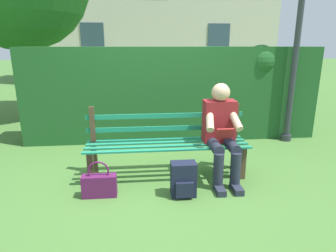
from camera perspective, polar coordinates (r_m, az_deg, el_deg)
The scene contains 7 objects.
ground at distance 3.73m, azimuth -0.16°, elevation -9.76°, with size 60.00×60.00×0.00m, color #477533.
park_bench at distance 3.62m, azimuth -0.25°, elevation -3.25°, with size 1.98×0.47×0.87m.
person_seated at distance 3.53m, azimuth 10.42°, elevation -0.82°, with size 0.44×0.73×1.16m.
hedge_backdrop at distance 5.06m, azimuth 1.18°, elevation 6.71°, with size 4.95×0.66×1.60m.
building_facade at distance 13.84m, azimuth -2.69°, elevation 22.56°, with size 10.17×3.10×6.52m.
backpack at distance 3.21m, azimuth 3.04°, elevation -10.46°, with size 0.27×0.24×0.38m.
handbag at distance 3.30m, azimuth -13.32°, elevation -11.14°, with size 0.37×0.13×0.41m.
Camera 1 is at (0.33, 3.35, 1.60)m, focal length 31.05 mm.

